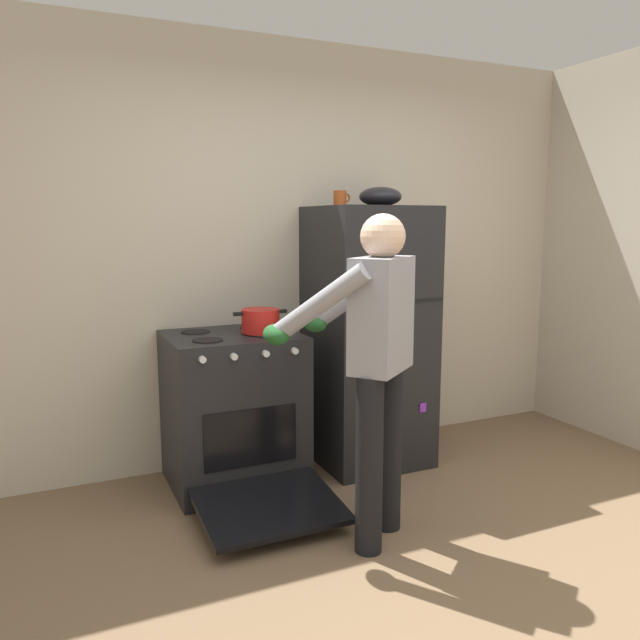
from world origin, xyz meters
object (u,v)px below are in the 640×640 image
at_px(mixing_bowl, 380,197).
at_px(stove_range, 235,411).
at_px(red_pot, 261,321).
at_px(coffee_mug, 340,198).
at_px(refrigerator, 368,336).
at_px(person_cook, 373,349).

bearing_deg(mixing_bowl, stove_range, -178.96).
xyz_separation_m(red_pot, mixing_bowl, (0.83, 0.05, 0.73)).
bearing_deg(coffee_mug, red_pot, -170.02).
bearing_deg(stove_range, coffee_mug, 5.33).
distance_m(stove_range, red_pot, 0.56).
bearing_deg(refrigerator, red_pot, -176.19).
bearing_deg(red_pot, person_cook, -73.53).
bearing_deg(coffee_mug, stove_range, -174.67).
distance_m(stove_range, mixing_bowl, 1.61).
bearing_deg(red_pot, refrigerator, 3.81).
xyz_separation_m(refrigerator, mixing_bowl, (0.08, 0.00, 0.89)).
xyz_separation_m(person_cook, red_pot, (-0.26, 0.88, 0.02)).
height_order(stove_range, mixing_bowl, mixing_bowl).
bearing_deg(red_pot, mixing_bowl, 3.46).
bearing_deg(coffee_mug, mixing_bowl, -10.99).
relative_size(refrigerator, person_cook, 1.04).
height_order(refrigerator, stove_range, refrigerator).
height_order(refrigerator, red_pot, refrigerator).
relative_size(red_pot, coffee_mug, 2.90).
bearing_deg(mixing_bowl, refrigerator, -179.78).
relative_size(stove_range, red_pot, 3.76).
relative_size(refrigerator, stove_range, 1.36).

